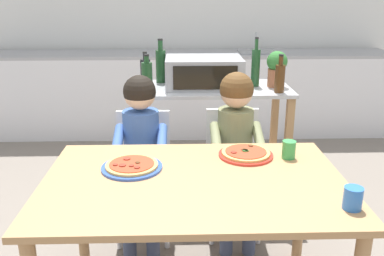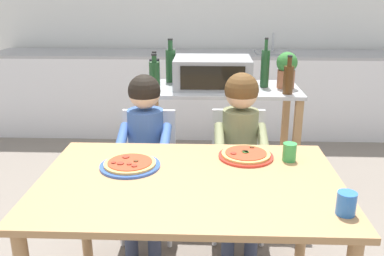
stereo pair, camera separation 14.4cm
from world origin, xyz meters
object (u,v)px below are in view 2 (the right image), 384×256
(dining_chair_left, at_px, (148,164))
(bottle_brown_beer, at_px, (265,68))
(pizza_plate_blue_rimmed, at_px, (130,164))
(drinking_cup_green, at_px, (289,152))
(bottle_slim_sauce, at_px, (155,71))
(child_in_blue_striped_shirt, at_px, (145,140))
(child_in_olive_shirt, at_px, (241,137))
(bottle_tall_green_wine, at_px, (288,79))
(potted_herb_plant, at_px, (287,69))
(drinking_cup_blue, at_px, (346,203))
(pizza_plate_red_rimmed, at_px, (246,155))
(bottle_clear_vinegar, at_px, (171,64))
(dining_table, at_px, (190,197))
(toaster_oven, at_px, (212,72))
(dining_chair_right, at_px, (238,164))
(bottle_squat_spirits, at_px, (155,76))
(kitchen_island_cart, at_px, (221,127))

(dining_chair_left, bearing_deg, bottle_brown_beer, 30.62)
(pizza_plate_blue_rimmed, xyz_separation_m, drinking_cup_green, (0.80, 0.11, 0.03))
(bottle_slim_sauce, bearing_deg, child_in_blue_striped_shirt, -89.50)
(pizza_plate_blue_rimmed, bearing_deg, child_in_olive_shirt, 41.79)
(bottle_tall_green_wine, distance_m, bottle_brown_beer, 0.24)
(potted_herb_plant, height_order, drinking_cup_blue, potted_herb_plant)
(pizza_plate_red_rimmed, distance_m, drinking_cup_green, 0.22)
(bottle_clear_vinegar, xyz_separation_m, child_in_olive_shirt, (0.48, -0.70, -0.32))
(bottle_slim_sauce, bearing_deg, dining_table, -76.00)
(child_in_blue_striped_shirt, distance_m, child_in_olive_shirt, 0.58)
(child_in_blue_striped_shirt, height_order, drinking_cup_blue, child_in_blue_striped_shirt)
(potted_herb_plant, relative_size, child_in_blue_striped_shirt, 0.24)
(toaster_oven, distance_m, bottle_clear_vinegar, 0.35)
(bottle_clear_vinegar, relative_size, dining_chair_right, 0.40)
(bottle_slim_sauce, xyz_separation_m, dining_chair_left, (0.01, -0.49, -0.52))
(drinking_cup_blue, bearing_deg, drinking_cup_green, 103.13)
(bottle_clear_vinegar, relative_size, drinking_cup_green, 3.43)
(child_in_blue_striped_shirt, bearing_deg, pizza_plate_red_rimmed, -30.47)
(bottle_clear_vinegar, bearing_deg, potted_herb_plant, -11.88)
(dining_table, xyz_separation_m, dining_chair_right, (0.28, 0.77, -0.16))
(toaster_oven, relative_size, drinking_cup_blue, 5.78)
(bottle_brown_beer, distance_m, pizza_plate_blue_rimmed, 1.36)
(potted_herb_plant, relative_size, dining_chair_left, 0.31)
(dining_chair_right, relative_size, child_in_blue_striped_shirt, 0.76)
(bottle_brown_beer, xyz_separation_m, pizza_plate_red_rimmed, (-0.20, -0.92, -0.29))
(bottle_squat_spirits, relative_size, dining_chair_right, 0.32)
(bottle_clear_vinegar, distance_m, bottle_brown_beer, 0.70)
(toaster_oven, height_order, dining_table, toaster_oven)
(potted_herb_plant, bearing_deg, toaster_oven, 179.13)
(drinking_cup_blue, bearing_deg, bottle_slim_sauce, 121.48)
(child_in_blue_striped_shirt, bearing_deg, bottle_clear_vinegar, 82.19)
(bottle_squat_spirits, relative_size, dining_table, 0.19)
(bottle_squat_spirits, bearing_deg, bottle_slim_sauce, 97.02)
(toaster_oven, distance_m, child_in_blue_striped_shirt, 0.76)
(bottle_clear_vinegar, relative_size, dining_chair_left, 0.40)
(kitchen_island_cart, bearing_deg, pizza_plate_red_rimmed, -83.39)
(bottle_slim_sauce, distance_m, drinking_cup_green, 1.29)
(bottle_brown_beer, distance_m, potted_herb_plant, 0.15)
(dining_chair_right, height_order, drinking_cup_green, drinking_cup_green)
(dining_table, xyz_separation_m, drinking_cup_blue, (0.62, -0.29, 0.14))
(bottle_squat_spirits, height_order, child_in_olive_shirt, bottle_squat_spirits)
(child_in_olive_shirt, bearing_deg, potted_herb_plant, 56.58)
(bottle_slim_sauce, bearing_deg, child_in_olive_shirt, -44.34)
(child_in_olive_shirt, bearing_deg, pizza_plate_blue_rimmed, -138.21)
(kitchen_island_cart, height_order, drinking_cup_blue, kitchen_island_cart)
(potted_herb_plant, distance_m, drinking_cup_blue, 1.49)
(kitchen_island_cart, distance_m, drinking_cup_green, 1.00)
(bottle_tall_green_wine, bearing_deg, potted_herb_plant, 84.99)
(pizza_plate_red_rimmed, bearing_deg, drinking_cup_blue, -58.93)
(potted_herb_plant, height_order, dining_chair_right, potted_herb_plant)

